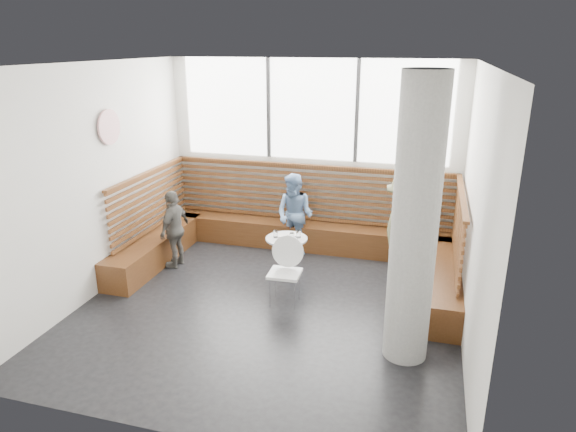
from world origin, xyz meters
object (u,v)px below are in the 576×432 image
(adult_man, at_px, (405,230))
(cafe_chair, at_px, (286,265))
(child_left, at_px, (175,229))
(concrete_column, at_px, (415,224))
(child_back, at_px, (295,215))
(cafe_table, at_px, (287,249))

(adult_man, bearing_deg, cafe_chair, 141.00)
(cafe_chair, xyz_separation_m, child_left, (-2.04, 0.70, 0.08))
(concrete_column, height_order, child_back, concrete_column)
(concrete_column, height_order, cafe_chair, concrete_column)
(child_back, height_order, child_left, child_back)
(cafe_chair, distance_m, adult_man, 1.85)
(cafe_table, xyz_separation_m, child_left, (-1.84, -0.04, 0.16))
(child_left, bearing_deg, cafe_chair, 75.59)
(adult_man, xyz_separation_m, child_left, (-3.54, -0.33, -0.21))
(adult_man, height_order, child_left, adult_man)
(cafe_chair, height_order, child_left, child_left)
(adult_man, height_order, child_back, adult_man)
(adult_man, bearing_deg, child_left, 111.83)
(cafe_chair, relative_size, child_left, 0.74)
(cafe_chair, distance_m, child_back, 1.73)
(cafe_chair, distance_m, child_left, 2.16)
(concrete_column, relative_size, cafe_chair, 3.44)
(child_back, bearing_deg, adult_man, -6.08)
(concrete_column, xyz_separation_m, cafe_table, (-1.87, 1.60, -1.13))
(cafe_table, bearing_deg, cafe_chair, -74.57)
(concrete_column, bearing_deg, cafe_table, 139.46)
(concrete_column, relative_size, adult_man, 1.90)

